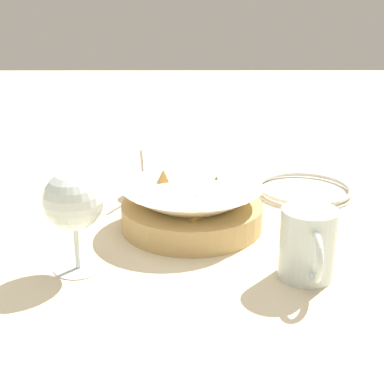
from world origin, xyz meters
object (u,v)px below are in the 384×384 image
at_px(food_basket, 192,208).
at_px(sauce_cup, 144,186).
at_px(beer_mug, 308,246).
at_px(side_plate, 304,190).
at_px(wine_glass, 73,204).

relative_size(food_basket, sauce_cup, 2.29).
bearing_deg(food_basket, beer_mug, 42.54).
height_order(beer_mug, side_plate, beer_mug).
bearing_deg(sauce_cup, wine_glass, -13.16).
bearing_deg(sauce_cup, side_plate, 91.81).
height_order(food_basket, beer_mug, beer_mug).
relative_size(food_basket, beer_mug, 2.03).
height_order(sauce_cup, side_plate, sauce_cup).
height_order(wine_glass, beer_mug, wine_glass).
relative_size(food_basket, side_plate, 1.23).
distance_m(wine_glass, side_plate, 0.51).
height_order(food_basket, side_plate, food_basket).
height_order(wine_glass, side_plate, wine_glass).
bearing_deg(side_plate, food_basket, -54.19).
bearing_deg(wine_glass, beer_mug, 85.67).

